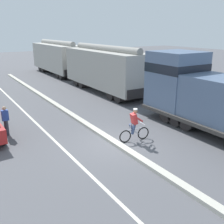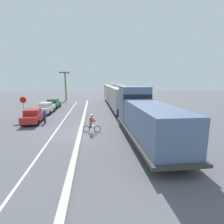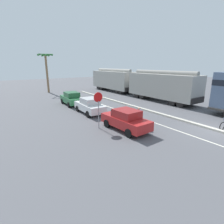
# 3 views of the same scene
# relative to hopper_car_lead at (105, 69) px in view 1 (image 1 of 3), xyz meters

# --- Properties ---
(ground_plane) EXTENTS (120.00, 120.00, 0.00)m
(ground_plane) POSITION_rel_hopper_car_lead_xyz_m (-5.46, -9.93, -2.08)
(ground_plane) COLOR #56565B
(median_curb) EXTENTS (0.36, 36.00, 0.16)m
(median_curb) POSITION_rel_hopper_car_lead_xyz_m (-5.46, -3.93, -2.00)
(median_curb) COLOR beige
(median_curb) RESTS_ON ground
(lane_stripe) EXTENTS (0.14, 36.00, 0.01)m
(lane_stripe) POSITION_rel_hopper_car_lead_xyz_m (-7.86, -3.93, -2.07)
(lane_stripe) COLOR silver
(lane_stripe) RESTS_ON ground
(hopper_car_lead) EXTENTS (2.90, 10.60, 4.18)m
(hopper_car_lead) POSITION_rel_hopper_car_lead_xyz_m (0.00, 0.00, 0.00)
(hopper_car_lead) COLOR #A29F98
(hopper_car_lead) RESTS_ON ground
(hopper_car_middle) EXTENTS (2.90, 10.60, 4.18)m
(hopper_car_middle) POSITION_rel_hopper_car_lead_xyz_m (0.00, 11.60, 0.00)
(hopper_car_middle) COLOR #A9A79F
(hopper_car_middle) RESTS_ON ground
(cyclist) EXTENTS (1.70, 0.51, 1.71)m
(cyclist) POSITION_rel_hopper_car_lead_xyz_m (-4.42, -10.22, -1.26)
(cyclist) COLOR black
(cyclist) RESTS_ON ground
(pedestrian_by_cars) EXTENTS (0.34, 0.22, 1.62)m
(pedestrian_by_cars) POSITION_rel_hopper_car_lead_xyz_m (-9.74, -5.95, -1.23)
(pedestrian_by_cars) COLOR #33333D
(pedestrian_by_cars) RESTS_ON ground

